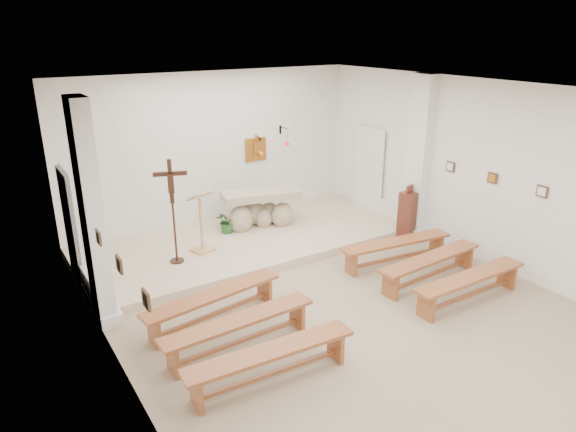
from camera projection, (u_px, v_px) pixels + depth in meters
ground at (351, 315)px, 8.28m from camera, size 7.00×10.00×0.00m
wall_left at (122, 269)px, 5.91m from camera, size 0.02×10.00×3.50m
wall_right at (503, 179)px, 9.45m from camera, size 0.02×10.00×3.50m
wall_back at (214, 150)px, 11.62m from camera, size 7.00×0.02×3.50m
ceiling at (362, 95)px, 7.08m from camera, size 7.00×10.00×0.02m
sanctuary_platform at (248, 240)px, 11.03m from camera, size 6.98×3.00×0.15m
pilaster_left at (92, 217)px, 7.56m from camera, size 0.26×0.55×3.50m
pilaster_right at (418, 158)px, 10.97m from camera, size 0.26×0.55×3.50m
gold_wall_relief at (256, 149)px, 12.17m from camera, size 0.55×0.04×0.55m
sanctuary_lamp at (286, 141)px, 12.27m from camera, size 0.11×0.36×0.44m
station_frame_left_front at (146, 300)px, 5.30m from camera, size 0.03×0.20×0.20m
station_frame_left_mid at (119, 265)px, 6.09m from camera, size 0.03×0.20×0.20m
station_frame_left_rear at (98, 237)px, 6.88m from camera, size 0.03×0.20×0.20m
station_frame_right_front at (542, 191)px, 8.81m from camera, size 0.03×0.20×0.20m
station_frame_right_mid at (492, 178)px, 9.61m from camera, size 0.03×0.20×0.20m
station_frame_right_rear at (450, 167)px, 10.40m from camera, size 0.03×0.20×0.20m
radiator_left at (90, 288)px, 8.59m from camera, size 0.10×0.85×0.52m
radiator_right at (392, 213)px, 12.06m from camera, size 0.10×0.85×0.52m
altar at (260, 211)px, 11.53m from camera, size 1.84×1.08×0.89m
lectern at (201, 222)px, 10.08m from camera, size 0.53×0.48×1.28m
crucifix_stand at (173, 204)px, 9.43m from camera, size 0.59×0.26×2.01m
potted_plant at (227, 221)px, 11.16m from camera, size 0.64×0.62×0.54m
donation_pedestal at (408, 215)px, 11.17m from camera, size 0.39×0.39×1.21m
bench_left_front at (213, 300)px, 7.99m from camera, size 2.37×0.69×0.50m
bench_right_front at (396, 247)px, 9.95m from camera, size 2.37×0.67×0.50m
bench_left_second at (239, 326)px, 7.30m from camera, size 2.36×0.45×0.50m
bench_right_second at (430, 263)px, 9.26m from camera, size 2.36×0.50×0.50m
bench_left_third at (271, 358)px, 6.60m from camera, size 2.36×0.52×0.50m
bench_right_third at (470, 282)px, 8.57m from camera, size 2.35×0.39×0.50m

